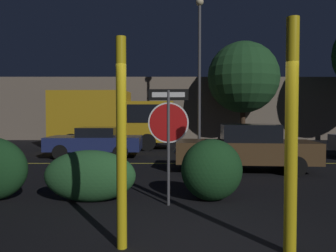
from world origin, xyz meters
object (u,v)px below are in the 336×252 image
object	(u,v)px
stop_sign	(170,124)
passing_car_1	(97,141)
street_lamp	(201,56)
yellow_pole_left	(123,143)
yellow_pole_right	(293,137)
delivery_truck	(115,118)
hedge_bush_2	(213,170)
passing_car_2	(247,148)
tree_1	(244,77)
hedge_bush_1	(91,176)

from	to	relation	value
stop_sign	passing_car_1	distance (m)	8.02
street_lamp	yellow_pole_left	bearing A→B (deg)	-99.97
yellow_pole_right	delivery_truck	xyz separation A→B (m)	(-4.43, 13.01, 0.08)
yellow_pole_left	passing_car_1	xyz separation A→B (m)	(-2.44, 9.43, -0.78)
hedge_bush_2	passing_car_1	world-z (taller)	hedge_bush_2
passing_car_2	street_lamp	bearing A→B (deg)	11.32
hedge_bush_2	tree_1	xyz separation A→B (m)	(3.83, 13.88, 3.47)
passing_car_1	delivery_truck	bearing A→B (deg)	-4.47
stop_sign	passing_car_1	size ratio (longest dim) A/B	0.58
hedge_bush_1	hedge_bush_2	size ratio (longest dim) A/B	1.46
yellow_pole_left	passing_car_2	distance (m)	6.80
street_lamp	tree_1	xyz separation A→B (m)	(3.08, 3.24, -0.75)
hedge_bush_1	street_lamp	bearing A→B (deg)	72.95
passing_car_2	street_lamp	distance (m)	8.25
yellow_pole_right	tree_1	world-z (taller)	tree_1
passing_car_2	tree_1	world-z (taller)	tree_1
hedge_bush_1	street_lamp	xyz separation A→B (m)	(3.29, 10.74, 4.33)
yellow_pole_right	delivery_truck	bearing A→B (deg)	108.82
passing_car_2	tree_1	xyz separation A→B (m)	(2.25, 10.34, 3.38)
stop_sign	tree_1	distance (m)	15.22
delivery_truck	tree_1	distance (m)	8.73
passing_car_1	hedge_bush_2	bearing A→B (deg)	-150.83
delivery_truck	tree_1	bearing A→B (deg)	116.86
stop_sign	hedge_bush_2	distance (m)	1.39
stop_sign	tree_1	world-z (taller)	tree_1
stop_sign	hedge_bush_1	distance (m)	1.98
yellow_pole_left	delivery_truck	world-z (taller)	delivery_truck
yellow_pole_right	hedge_bush_1	size ratio (longest dim) A/B	1.61
hedge_bush_2	yellow_pole_right	bearing A→B (deg)	-75.69
stop_sign	passing_car_1	world-z (taller)	stop_sign
street_lamp	delivery_truck	bearing A→B (deg)	-176.59
stop_sign	hedge_bush_2	bearing A→B (deg)	24.21
yellow_pole_left	hedge_bush_2	xyz separation A→B (m)	(1.55, 2.45, -0.78)
yellow_pole_right	passing_car_1	xyz separation A→B (m)	(-4.66, 9.62, -0.88)
passing_car_1	passing_car_2	size ratio (longest dim) A/B	0.88
yellow_pole_left	hedge_bush_2	bearing A→B (deg)	57.67
passing_car_1	street_lamp	world-z (taller)	street_lamp
passing_car_2	hedge_bush_2	bearing A→B (deg)	160.83
hedge_bush_2	passing_car_1	xyz separation A→B (m)	(-3.99, 6.98, 0.01)
passing_car_1	delivery_truck	size ratio (longest dim) A/B	0.62
passing_car_1	yellow_pole_right	bearing A→B (deg)	-154.72
yellow_pole_right	street_lamp	world-z (taller)	street_lamp
tree_1	passing_car_1	bearing A→B (deg)	-138.54
hedge_bush_2	street_lamp	world-z (taller)	street_lamp
stop_sign	street_lamp	world-z (taller)	street_lamp
stop_sign	yellow_pole_right	world-z (taller)	yellow_pole_right
hedge_bush_2	hedge_bush_1	bearing A→B (deg)	-177.82
yellow_pole_left	passing_car_1	bearing A→B (deg)	104.51
hedge_bush_2	delivery_truck	world-z (taller)	delivery_truck
delivery_truck	yellow_pole_left	bearing A→B (deg)	11.80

